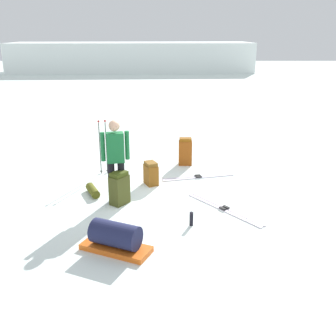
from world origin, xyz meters
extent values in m
plane|color=white|center=(0.00, 0.00, 0.00)|extent=(80.00, 80.00, 0.00)
cube|color=white|center=(-3.02, 27.45, 1.20)|extent=(20.24, 6.06, 2.39)
cylinder|color=black|center=(-1.11, -0.08, 0.42)|extent=(0.14, 0.14, 0.85)
cylinder|color=black|center=(-0.92, -0.04, 0.42)|extent=(0.14, 0.14, 0.85)
cube|color=#166230|center=(-1.01, -0.06, 1.15)|extent=(0.38, 0.29, 0.60)
cylinder|color=#166230|center=(-1.25, -0.11, 1.18)|extent=(0.09, 0.09, 0.58)
cylinder|color=#166230|center=(-0.78, 0.00, 1.18)|extent=(0.09, 0.09, 0.58)
sphere|color=tan|center=(-1.01, -0.06, 1.59)|extent=(0.22, 0.22, 0.22)
cube|color=silver|center=(1.18, -0.45, 0.01)|extent=(1.27, 1.56, 0.02)
cube|color=black|center=(1.18, -0.45, 0.04)|extent=(0.14, 0.15, 0.03)
cube|color=silver|center=(1.11, -0.51, 0.01)|extent=(1.27, 1.56, 0.02)
cube|color=black|center=(1.11, -0.51, 0.04)|extent=(0.14, 0.15, 0.03)
cube|color=silver|center=(0.75, 1.38, 0.01)|extent=(1.73, 0.50, 0.02)
cube|color=black|center=(0.75, 1.38, 0.04)|extent=(0.15, 0.10, 0.03)
cube|color=silver|center=(0.77, 1.28, 0.01)|extent=(1.73, 0.50, 0.02)
cube|color=black|center=(0.77, 1.28, 0.04)|extent=(0.15, 0.10, 0.03)
cube|color=brown|center=(-0.35, 0.88, 0.23)|extent=(0.37, 0.42, 0.46)
cube|color=brown|center=(-0.35, 0.88, 0.50)|extent=(0.33, 0.38, 0.08)
cube|color=#8D4211|center=(0.49, 2.30, 0.32)|extent=(0.35, 0.24, 0.64)
cube|color=brown|center=(0.49, 2.30, 0.68)|extent=(0.31, 0.21, 0.08)
cube|color=#3F4319|center=(-0.94, -0.20, 0.30)|extent=(0.42, 0.45, 0.60)
cube|color=#374111|center=(-0.94, -0.20, 0.64)|extent=(0.38, 0.41, 0.08)
cylinder|color=black|center=(-1.61, 1.62, 0.64)|extent=(0.02, 0.02, 1.28)
sphere|color=#A51919|center=(-1.61, 1.62, 1.31)|extent=(0.05, 0.05, 0.05)
cylinder|color=black|center=(-1.61, 1.62, 0.06)|extent=(0.07, 0.07, 0.01)
cylinder|color=black|center=(-1.47, 1.67, 0.64)|extent=(0.02, 0.02, 1.28)
sphere|color=#A51919|center=(-1.47, 1.67, 1.31)|extent=(0.05, 0.05, 0.05)
cylinder|color=black|center=(-1.47, 1.67, 0.06)|extent=(0.07, 0.07, 0.01)
cube|color=orange|center=(-0.80, -2.03, 0.04)|extent=(1.21, 0.87, 0.09)
cylinder|color=#1E2246|center=(-0.80, -2.03, 0.29)|extent=(0.88, 0.69, 0.40)
cylinder|color=#545618|center=(-1.58, 0.28, 0.09)|extent=(0.39, 0.58, 0.18)
cylinder|color=black|center=(0.46, -1.16, 0.13)|extent=(0.07, 0.07, 0.26)
camera|label=1|loc=(0.03, -7.67, 3.34)|focal=42.75mm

